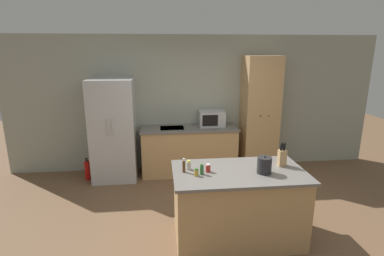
{
  "coord_description": "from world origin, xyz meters",
  "views": [
    {
      "loc": [
        -0.69,
        -3.43,
        2.33
      ],
      "look_at": [
        -0.16,
        1.4,
        1.05
      ],
      "focal_mm": 28.0,
      "sensor_mm": 36.0,
      "label": 1
    }
  ],
  "objects": [
    {
      "name": "microwave",
      "position": [
        0.29,
        2.09,
        1.05
      ],
      "size": [
        0.48,
        0.39,
        0.29
      ],
      "color": "#B2B5B7",
      "rests_on": "back_counter"
    },
    {
      "name": "fire_extinguisher",
      "position": [
        -2.04,
        1.86,
        0.18
      ],
      "size": [
        0.1,
        0.1,
        0.42
      ],
      "color": "red",
      "rests_on": "ground_plane"
    },
    {
      "name": "pantry_cabinet",
      "position": [
        1.21,
        2.02,
        1.11
      ],
      "size": [
        0.64,
        0.58,
        2.22
      ],
      "color": "tan",
      "rests_on": "ground_plane"
    },
    {
      "name": "spice_bottle_short_red",
      "position": [
        -0.36,
        -0.04,
        0.96
      ],
      "size": [
        0.05,
        0.05,
        0.12
      ],
      "color": "beige",
      "rests_on": "kitchen_island"
    },
    {
      "name": "refrigerator",
      "position": [
        -1.53,
        1.93,
        0.92
      ],
      "size": [
        0.78,
        0.76,
        1.84
      ],
      "color": "#B7BABC",
      "rests_on": "ground_plane"
    },
    {
      "name": "kettle",
      "position": [
        0.52,
        -0.25,
        1.01
      ],
      "size": [
        0.17,
        0.17,
        0.22
      ],
      "color": "#232326",
      "rests_on": "kitchen_island"
    },
    {
      "name": "spice_bottle_tall_dark",
      "position": [
        -0.29,
        -0.24,
        0.95
      ],
      "size": [
        0.05,
        0.05,
        0.09
      ],
      "color": "gold",
      "rests_on": "kitchen_island"
    },
    {
      "name": "spice_bottle_amber_oil",
      "position": [
        -0.42,
        -0.12,
        0.99
      ],
      "size": [
        0.04,
        0.04,
        0.17
      ],
      "color": "#563319",
      "rests_on": "kitchen_island"
    },
    {
      "name": "kitchen_island",
      "position": [
        0.24,
        -0.15,
        0.46
      ],
      "size": [
        1.6,
        0.9,
        0.91
      ],
      "color": "tan",
      "rests_on": "ground_plane"
    },
    {
      "name": "knife_block",
      "position": [
        0.81,
        -0.05,
        1.02
      ],
      "size": [
        0.09,
        0.09,
        0.31
      ],
      "color": "tan",
      "rests_on": "kitchen_island"
    },
    {
      "name": "wall_back",
      "position": [
        0.0,
        2.33,
        1.3
      ],
      "size": [
        7.2,
        0.06,
        2.6
      ],
      "color": "#9EA393",
      "rests_on": "ground_plane"
    },
    {
      "name": "spice_bottle_green_herb",
      "position": [
        -0.22,
        -0.21,
        0.97
      ],
      "size": [
        0.05,
        0.05,
        0.13
      ],
      "color": "#337033",
      "rests_on": "kitchen_island"
    },
    {
      "name": "spice_bottle_pale_salt",
      "position": [
        -0.14,
        -0.14,
        0.96
      ],
      "size": [
        0.06,
        0.06,
        0.1
      ],
      "color": "#B2281E",
      "rests_on": "kitchen_island"
    },
    {
      "name": "back_counter",
      "position": [
        -0.15,
        2.0,
        0.45
      ],
      "size": [
        1.82,
        0.64,
        0.91
      ],
      "color": "tan",
      "rests_on": "ground_plane"
    },
    {
      "name": "ground_plane",
      "position": [
        0.0,
        0.0,
        0.0
      ],
      "size": [
        14.0,
        14.0,
        0.0
      ],
      "primitive_type": "plane",
      "color": "brown"
    }
  ]
}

